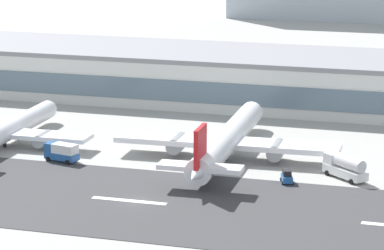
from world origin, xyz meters
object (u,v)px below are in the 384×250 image
object	(u,v)px
service_baggage_tug_0	(287,177)
service_box_truck_2	(62,152)
airliner_blue_tail_gate_0	(5,132)
service_fuel_truck_1	(345,167)
terminal_building	(288,80)
airliner_red_tail_gate_1	(225,142)

from	to	relation	value
service_baggage_tug_0	service_box_truck_2	bearing A→B (deg)	-110.27
airliner_blue_tail_gate_0	service_baggage_tug_0	world-z (taller)	airliner_blue_tail_gate_0
service_baggage_tug_0	service_box_truck_2	size ratio (longest dim) A/B	0.55
service_baggage_tug_0	service_fuel_truck_1	xyz separation A→B (m)	(8.69, 5.11, 0.98)
terminal_building	service_fuel_truck_1	xyz separation A→B (m)	(20.12, -52.81, -3.52)
airliner_blue_tail_gate_0	service_fuel_truck_1	xyz separation A→B (m)	(62.83, -2.36, -0.72)
service_baggage_tug_0	service_box_truck_2	world-z (taller)	service_box_truck_2
service_baggage_tug_0	airliner_red_tail_gate_1	bearing A→B (deg)	-146.89
terminal_building	service_baggage_tug_0	distance (m)	59.21
terminal_building	airliner_red_tail_gate_1	size ratio (longest dim) A/B	3.50
terminal_building	service_baggage_tug_0	xyz separation A→B (m)	(11.43, -57.92, -4.50)
airliner_red_tail_gate_1	service_baggage_tug_0	bearing A→B (deg)	-130.46
terminal_building	airliner_red_tail_gate_1	xyz separation A→B (m)	(-1.56, -47.60, -2.25)
airliner_red_tail_gate_1	service_fuel_truck_1	distance (m)	22.33
terminal_building	service_fuel_truck_1	bearing A→B (deg)	-69.15
airliner_red_tail_gate_1	service_box_truck_2	size ratio (longest dim) A/B	7.74
terminal_building	airliner_red_tail_gate_1	distance (m)	47.68
terminal_building	service_fuel_truck_1	size ratio (longest dim) A/B	21.25
terminal_building	service_box_truck_2	bearing A→B (deg)	-116.86
airliner_red_tail_gate_1	service_baggage_tug_0	xyz separation A→B (m)	(12.99, -10.32, -2.24)
airliner_red_tail_gate_1	service_box_truck_2	bearing A→B (deg)	106.43
service_box_truck_2	airliner_blue_tail_gate_0	bearing A→B (deg)	-10.53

